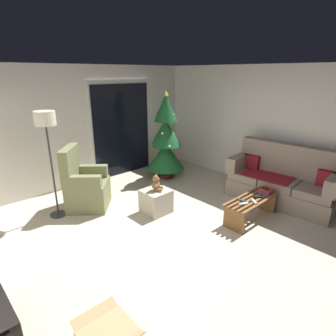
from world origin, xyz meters
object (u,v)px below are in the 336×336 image
Objects in this scene: cell_phone at (265,188)px; teddy_bear_chestnut at (156,184)px; christmas_tree at (166,141)px; armchair at (85,187)px; coffee_table at (251,205)px; remote_black at (258,197)px; couch at (282,182)px; floor_lamp at (46,129)px; remote_silver at (254,202)px; remote_graphite at (241,200)px; book_stack at (266,191)px; remote_white at (244,204)px; ottoman at (156,201)px.

teddy_bear_chestnut is (-1.36, 1.29, 0.07)m from cell_phone.
christmas_tree reaches higher than armchair.
coffee_table is 7.05× the size of remote_black.
couch is 4.23m from floor_lamp.
teddy_bear_chestnut is at bearing 157.41° from remote_silver.
cell_phone is (0.38, -0.02, 0.20)m from coffee_table.
armchair is 1.22m from floor_lamp.
armchair reaches higher than remote_graphite.
cell_phone is at bearing 114.00° from book_stack.
armchair is (-1.58, 2.22, 0.00)m from remote_graphite.
couch is 1.04m from coffee_table.
cell_phone reaches higher than remote_white.
teddy_bear_chestnut is (-1.37, 1.31, 0.11)m from book_stack.
couch is at bearing -32.58° from ottoman.
armchair is at bearing 159.81° from remote_silver.
cell_phone is at bearing -3.00° from coffee_table.
remote_graphite is at bearing -54.65° from armchair.
book_stack is at bearing -43.64° from teddy_bear_chestnut.
teddy_bear_chestnut is at bearing -52.23° from ottoman.
remote_silver is at bearing -29.20° from remote_black.
remote_black is (-0.93, -0.03, -0.00)m from couch.
armchair is 1.31m from teddy_bear_chestnut.
teddy_bear_chestnut reaches higher than remote_black.
book_stack reaches higher than remote_graphite.
couch is 0.65m from cell_phone.
couch is at bearing -73.68° from christmas_tree.
remote_black is 2.54m from christmas_tree.
book_stack is 0.12× the size of christmas_tree.
remote_silver is at bearing -141.73° from cell_phone.
book_stack is at bearing 136.64° from remote_black.
remote_white is at bearing -165.79° from remote_silver.
teddy_bear_chestnut is (-0.98, 1.27, 0.28)m from coffee_table.
cell_phone is at bearing -43.40° from teddy_bear_chestnut.
remote_graphite is 0.66× the size of book_stack.
remote_graphite and remote_black have the same top height.
christmas_tree is at bearing 85.10° from remote_graphite.
armchair is at bearing -5.55° from floor_lamp.
cell_phone is at bearing -179.51° from couch.
book_stack is 1.91m from ottoman.
remote_white is 0.39m from remote_black.
couch is 0.64m from book_stack.
couch is at bearing 137.48° from remote_black.
couch is 1.25m from remote_graphite.
remote_white is at bearing -150.32° from cell_phone.
christmas_tree reaches higher than couch.
christmas_tree is 2.16m from armchair.
ottoman is (1.31, -1.07, -1.30)m from floor_lamp.
remote_white is 2.76m from armchair.
cell_phone is at bearing 43.75° from remote_silver.
coffee_table is 1.62m from ottoman.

